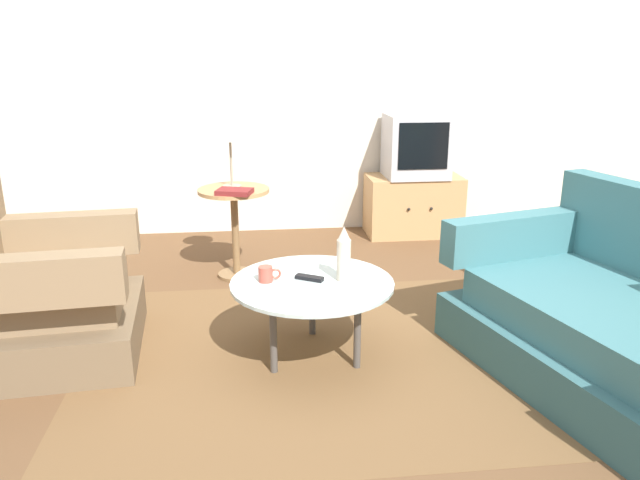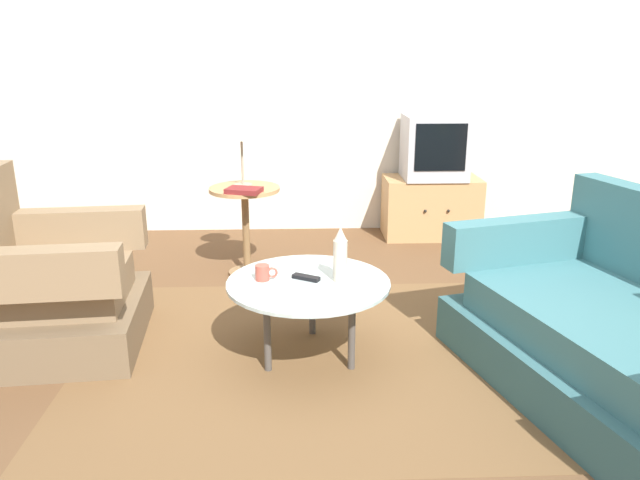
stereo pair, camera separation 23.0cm
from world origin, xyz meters
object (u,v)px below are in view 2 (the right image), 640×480
(tv_stand, at_px, (431,207))
(television, at_px, (435,147))
(coffee_table, at_px, (309,287))
(armchair, at_px, (45,289))
(mug, at_px, (263,273))
(side_table, at_px, (245,213))
(table_lamp, at_px, (241,130))
(couch, at_px, (632,339))
(tv_remote_dark, at_px, (306,278))
(vase, at_px, (340,255))
(book, at_px, (244,190))

(tv_stand, xyz_separation_m, television, (-0.00, -0.01, 0.51))
(coffee_table, height_order, television, television)
(armchair, distance_m, coffee_table, 1.40)
(mug, bearing_deg, side_table, 98.65)
(side_table, distance_m, table_lamp, 0.56)
(couch, xyz_separation_m, tv_remote_dark, (-1.45, 0.48, 0.13))
(side_table, relative_size, vase, 2.23)
(armchair, bearing_deg, couch, 72.28)
(side_table, xyz_separation_m, television, (1.49, 0.86, 0.31))
(couch, bearing_deg, vase, 55.05)
(tv_stand, bearing_deg, mug, -122.28)
(coffee_table, distance_m, side_table, 1.29)
(couch, relative_size, television, 3.51)
(table_lamp, bearing_deg, vase, -64.90)
(side_table, bearing_deg, book, -86.31)
(armchair, xyz_separation_m, mug, (1.16, -0.16, 0.13))
(armchair, relative_size, couch, 0.52)
(television, relative_size, vase, 1.83)
(tv_stand, height_order, book, book)
(armchair, height_order, vase, armchair)
(tv_stand, relative_size, book, 3.08)
(tv_remote_dark, distance_m, book, 1.12)
(book, bearing_deg, table_lamp, 113.16)
(television, bearing_deg, coffee_table, -117.38)
(side_table, bearing_deg, table_lamp, 120.28)
(table_lamp, xyz_separation_m, tv_remote_dark, (0.41, -1.21, -0.59))
(armchair, relative_size, vase, 3.34)
(coffee_table, height_order, mug, mug)
(book, bearing_deg, armchair, -121.49)
(tv_stand, distance_m, vase, 2.30)
(tv_stand, xyz_separation_m, vase, (-0.92, -2.09, 0.30))
(side_table, xyz_separation_m, vase, (0.57, -1.22, 0.10))
(armchair, xyz_separation_m, television, (2.46, 1.90, 0.44))
(couch, height_order, tv_stand, couch)
(table_lamp, relative_size, tv_remote_dark, 3.18)
(mug, bearing_deg, tv_stand, 57.72)
(armchair, height_order, couch, armchair)
(coffee_table, xyz_separation_m, vase, (0.16, 0.00, 0.17))
(couch, relative_size, table_lamp, 3.86)
(coffee_table, height_order, tv_stand, tv_stand)
(armchair, distance_m, table_lamp, 1.59)
(coffee_table, bearing_deg, table_lamp, 108.72)
(couch, distance_m, tv_stand, 2.57)
(couch, xyz_separation_m, mug, (-1.66, 0.48, 0.16))
(coffee_table, height_order, tv_remote_dark, tv_remote_dark)
(coffee_table, relative_size, tv_stand, 1.05)
(side_table, height_order, tv_stand, side_table)
(armchair, height_order, book, armchair)
(side_table, distance_m, book, 0.25)
(tv_remote_dark, relative_size, book, 0.57)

